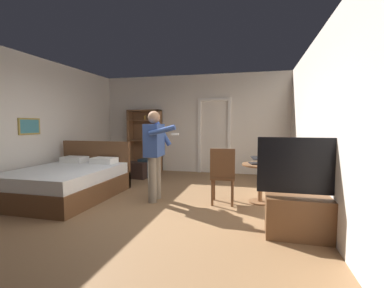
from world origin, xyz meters
TOP-DOWN VIEW (x-y plane):
  - ground_plane at (0.00, 0.00)m, footprint 7.39×7.39m
  - wall_back at (0.00, 3.42)m, footprint 5.60×0.12m
  - wall_left at (-2.74, 0.00)m, footprint 0.15×6.95m
  - wall_right at (2.74, 0.00)m, footprint 0.12×6.95m
  - doorway_frame at (0.62, 3.34)m, footprint 0.93×0.08m
  - bed at (-1.72, 0.24)m, footprint 1.65×2.07m
  - bookshelf at (-1.43, 3.19)m, footprint 1.00×0.32m
  - tv_flatscreen at (2.38, -0.62)m, footprint 1.18×0.40m
  - side_table at (1.86, 0.73)m, footprint 0.65×0.65m
  - laptop at (1.84, 0.69)m, footprint 0.40×0.41m
  - bottle_on_table at (2.00, 0.65)m, footprint 0.06×0.06m
  - wooden_chair at (1.22, 0.47)m, footprint 0.45×0.45m
  - person_blue_shirt at (-0.01, 0.43)m, footprint 0.68×0.62m
  - suitcase_dark at (-1.23, 2.15)m, footprint 0.63×0.40m
  - suitcase_small at (-0.96, 2.35)m, footprint 0.51×0.39m

SIDE VIEW (x-z plane):
  - ground_plane at x=0.00m, z-range 0.00..0.00m
  - suitcase_dark at x=-1.23m, z-range 0.00..0.42m
  - suitcase_small at x=-0.96m, z-range 0.00..0.48m
  - bed at x=-1.72m, z-range -0.21..0.81m
  - tv_flatscreen at x=2.38m, z-range -0.24..1.00m
  - side_table at x=1.86m, z-range 0.12..0.82m
  - wooden_chair at x=1.22m, z-range 0.05..1.04m
  - laptop at x=1.84m, z-range 0.68..0.83m
  - bottle_on_table at x=2.00m, z-range 0.68..0.96m
  - person_blue_shirt at x=-0.01m, z-range 0.13..1.77m
  - bookshelf at x=-1.43m, z-range 0.08..1.89m
  - doorway_frame at x=0.62m, z-range 0.16..2.29m
  - wall_left at x=-2.74m, z-range 0.00..2.80m
  - wall_back at x=0.00m, z-range 0.00..2.80m
  - wall_right at x=2.74m, z-range 0.00..2.80m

